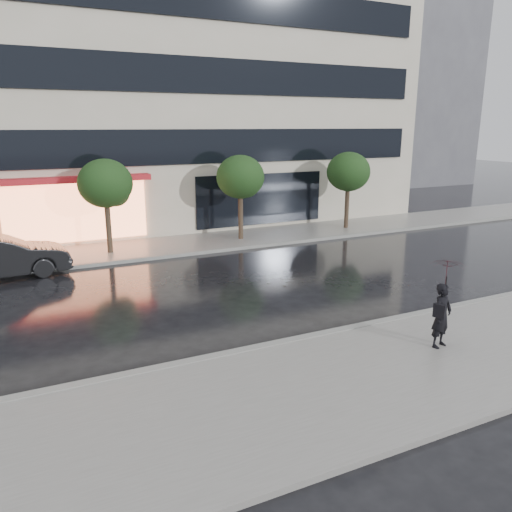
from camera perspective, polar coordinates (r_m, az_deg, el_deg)
ground at (r=13.68m, az=3.97°, el=-8.02°), size 120.00×120.00×0.00m
sidewalk_near at (r=11.23m, az=12.44°, el=-13.36°), size 60.00×4.50×0.12m
sidewalk_far at (r=22.70m, az=-8.93°, el=1.25°), size 60.00×3.50×0.12m
curb_near at (r=12.86m, az=6.21°, el=-9.26°), size 60.00×0.25×0.14m
curb_far at (r=21.08m, az=-7.53°, el=0.28°), size 60.00×0.25×0.14m
office_building at (r=29.81m, az=-14.37°, el=21.47°), size 30.00×12.76×18.00m
bg_building_right at (r=50.66m, az=14.56°, el=17.36°), size 12.00×12.00×16.00m
tree_mid_west at (r=21.35m, az=-16.69°, el=7.77°), size 2.20×2.20×3.99m
tree_mid_east at (r=23.07m, az=-1.69°, el=8.85°), size 2.20×2.20×3.99m
tree_far_east at (r=26.10m, az=10.58°, el=9.30°), size 2.20×2.20×3.99m
pedestrian_with_umbrella at (r=12.54m, az=20.78°, el=-3.85°), size 1.00×1.01×2.15m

